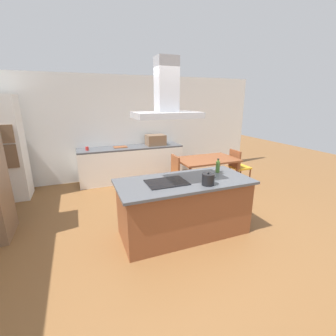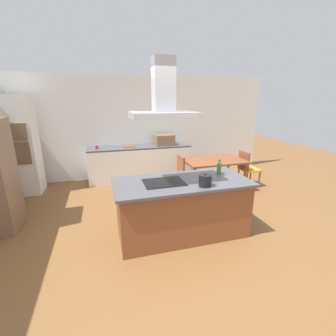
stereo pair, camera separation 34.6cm
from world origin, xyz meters
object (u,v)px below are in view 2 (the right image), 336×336
object	(u,v)px
dining_table	(214,163)
chair_at_left_end	(176,173)
olive_oil_bottle	(219,168)
coffee_mug_red	(97,147)
cutting_board	(129,146)
cooktop	(164,182)
tea_kettle	(205,180)
wall_oven_stack	(20,146)
countertop_microwave	(164,140)
chair_at_right_end	(247,167)
range_hood	(163,99)

from	to	relation	value
dining_table	chair_at_left_end	world-z (taller)	chair_at_left_end
olive_oil_bottle	coffee_mug_red	size ratio (longest dim) A/B	2.66
cutting_board	cooktop	bearing A→B (deg)	-87.04
cooktop	dining_table	distance (m)	2.28
tea_kettle	wall_oven_stack	world-z (taller)	wall_oven_stack
countertop_microwave	coffee_mug_red	distance (m)	1.78
olive_oil_bottle	chair_at_left_end	size ratio (longest dim) A/B	0.27
cooktop	chair_at_right_end	distance (m)	3.02
dining_table	chair_at_right_end	world-z (taller)	chair_at_right_end
tea_kettle	coffee_mug_red	world-z (taller)	tea_kettle
countertop_microwave	coffee_mug_red	bearing A→B (deg)	-179.12
wall_oven_stack	countertop_microwave	bearing A→B (deg)	3.93
chair_at_left_end	chair_at_right_end	bearing A→B (deg)	0.00
olive_oil_bottle	coffee_mug_red	distance (m)	3.34
chair_at_right_end	olive_oil_bottle	bearing A→B (deg)	-137.75
olive_oil_bottle	coffee_mug_red	world-z (taller)	olive_oil_bottle
olive_oil_bottle	range_hood	distance (m)	1.49
chair_at_left_end	range_hood	bearing A→B (deg)	-114.48
tea_kettle	wall_oven_stack	xyz separation A→B (m)	(-3.14, 2.95, 0.12)
tea_kettle	cutting_board	xyz separation A→B (m)	(-0.68, 3.23, -0.08)
olive_oil_bottle	dining_table	bearing A→B (deg)	65.76
coffee_mug_red	wall_oven_stack	distance (m)	1.65
dining_table	countertop_microwave	bearing A→B (deg)	122.45
range_hood	dining_table	bearing A→B (deg)	43.94
dining_table	chair_at_right_end	bearing A→B (deg)	0.00
tea_kettle	chair_at_left_end	xyz separation A→B (m)	(0.19, 1.87, -0.48)
tea_kettle	dining_table	xyz separation A→B (m)	(1.10, 1.87, -0.32)
coffee_mug_red	cutting_board	size ratio (longest dim) A/B	0.26
wall_oven_stack	range_hood	xyz separation A→B (m)	(2.61, -2.65, 1.00)
olive_oil_bottle	chair_at_left_end	bearing A→B (deg)	101.33
wall_oven_stack	chair_at_left_end	world-z (taller)	wall_oven_stack
tea_kettle	range_hood	distance (m)	1.27
wall_oven_stack	range_hood	world-z (taller)	range_hood
wall_oven_stack	chair_at_right_end	bearing A→B (deg)	-11.78
coffee_mug_red	cutting_board	bearing A→B (deg)	5.35
countertop_microwave	chair_at_right_end	world-z (taller)	countertop_microwave
tea_kettle	dining_table	bearing A→B (deg)	59.56
countertop_microwave	range_hood	size ratio (longest dim) A/B	0.56
tea_kettle	olive_oil_bottle	distance (m)	0.66
countertop_microwave	chair_at_left_end	bearing A→B (deg)	-93.64
cooktop	chair_at_left_end	distance (m)	1.77
chair_at_left_end	cooktop	bearing A→B (deg)	-114.48
cooktop	chair_at_left_end	bearing A→B (deg)	65.52
cooktop	tea_kettle	xyz separation A→B (m)	(0.53, -0.30, 0.08)
olive_oil_bottle	countertop_microwave	distance (m)	2.72
chair_at_right_end	chair_at_left_end	bearing A→B (deg)	180.00
dining_table	range_hood	xyz separation A→B (m)	(-1.63, -1.57, 1.43)
cutting_board	chair_at_left_end	bearing A→B (deg)	-57.45
countertop_microwave	cutting_board	bearing A→B (deg)	176.99
wall_oven_stack	chair_at_left_end	xyz separation A→B (m)	(3.32, -1.07, -0.59)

